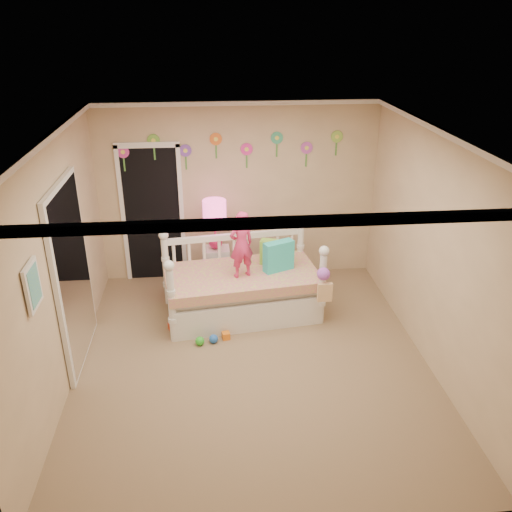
{
  "coord_description": "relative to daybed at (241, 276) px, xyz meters",
  "views": [
    {
      "loc": [
        -0.44,
        -5.07,
        3.69
      ],
      "look_at": [
        0.1,
        0.6,
        1.05
      ],
      "focal_mm": 37.16,
      "sensor_mm": 36.0,
      "label": 1
    }
  ],
  "objects": [
    {
      "name": "table_lamp",
      "position": [
        -0.31,
        0.72,
        0.57
      ],
      "size": [
        0.33,
        0.33,
        0.72
      ],
      "color": "#DA1D5F",
      "rests_on": "nightstand"
    },
    {
      "name": "crown_molding",
      "position": [
        0.05,
        -1.08,
        2.03
      ],
      "size": [
        4.0,
        4.5,
        0.06
      ],
      "primitive_type": null,
      "color": "white",
      "rests_on": "ceiling"
    },
    {
      "name": "hanging_bag",
      "position": [
        0.96,
        -0.58,
        0.12
      ],
      "size": [
        0.2,
        0.16,
        0.36
      ],
      "primitive_type": null,
      "color": "beige",
      "rests_on": "daybed"
    },
    {
      "name": "pillow_lime",
      "position": [
        0.45,
        0.19,
        0.23
      ],
      "size": [
        0.38,
        0.25,
        0.34
      ],
      "primitive_type": "cube",
      "rotation": [
        0.0,
        0.0,
        -0.35
      ],
      "color": "#8BCE3E",
      "rests_on": "daybed"
    },
    {
      "name": "pillow_turquoise",
      "position": [
        0.49,
        0.01,
        0.26
      ],
      "size": [
        0.42,
        0.29,
        0.4
      ],
      "primitive_type": "cube",
      "rotation": [
        0.0,
        0.0,
        0.42
      ],
      "color": "#28CCCB",
      "rests_on": "daybed"
    },
    {
      "name": "right_wall",
      "position": [
        2.05,
        -1.08,
        0.76
      ],
      "size": [
        0.01,
        4.5,
        2.6
      ],
      "primitive_type": "cube",
      "color": "tan",
      "rests_on": "floor"
    },
    {
      "name": "child",
      "position": [
        -0.0,
        -0.11,
        0.5
      ],
      "size": [
        0.38,
        0.31,
        0.88
      ],
      "primitive_type": "imported",
      "rotation": [
        0.0,
        0.0,
        3.52
      ],
      "color": "#DD326C",
      "rests_on": "daybed"
    },
    {
      "name": "daybed",
      "position": [
        0.0,
        0.0,
        0.0
      ],
      "size": [
        2.13,
        1.33,
        1.09
      ],
      "primitive_type": null,
      "rotation": [
        0.0,
        0.0,
        0.13
      ],
      "color": "white",
      "rests_on": "floor"
    },
    {
      "name": "toy_scatter",
      "position": [
        -0.54,
        -0.82,
        -0.49
      ],
      "size": [
        0.81,
        1.3,
        0.11
      ],
      "primitive_type": null,
      "rotation": [
        0.0,
        0.0,
        0.01
      ],
      "color": "#996666",
      "rests_on": "floor"
    },
    {
      "name": "wall_picture",
      "position": [
        -1.92,
        -1.98,
        1.01
      ],
      "size": [
        0.05,
        0.34,
        0.42
      ],
      "primitive_type": "cube",
      "color": "white",
      "rests_on": "left_wall"
    },
    {
      "name": "nightstand",
      "position": [
        -0.31,
        0.72,
        -0.23
      ],
      "size": [
        0.38,
        0.29,
        0.64
      ],
      "primitive_type": "cube",
      "rotation": [
        0.0,
        0.0,
        0.01
      ],
      "color": "white",
      "rests_on": "floor"
    },
    {
      "name": "floor",
      "position": [
        0.05,
        -1.08,
        -0.54
      ],
      "size": [
        4.0,
        4.5,
        0.01
      ],
      "primitive_type": "cube",
      "color": "#7F684C",
      "rests_on": "ground"
    },
    {
      "name": "mirror_closet",
      "position": [
        -1.91,
        -0.78,
        0.51
      ],
      "size": [
        0.07,
        1.3,
        2.1
      ],
      "primitive_type": "cube",
      "color": "white",
      "rests_on": "left_wall"
    },
    {
      "name": "closet_doorway",
      "position": [
        -1.2,
        1.15,
        0.49
      ],
      "size": [
        0.9,
        0.04,
        2.07
      ],
      "primitive_type": "cube",
      "color": "black",
      "rests_on": "back_wall"
    },
    {
      "name": "flower_decals",
      "position": [
        -0.04,
        1.15,
        1.4
      ],
      "size": [
        3.4,
        0.02,
        0.5
      ],
      "primitive_type": null,
      "color": "#B2668C",
      "rests_on": "back_wall"
    },
    {
      "name": "left_wall",
      "position": [
        -1.95,
        -1.08,
        0.76
      ],
      "size": [
        0.01,
        4.5,
        2.6
      ],
      "primitive_type": "cube",
      "color": "tan",
      "rests_on": "floor"
    },
    {
      "name": "ceiling",
      "position": [
        0.05,
        -1.08,
        2.06
      ],
      "size": [
        4.0,
        4.5,
        0.01
      ],
      "primitive_type": "cube",
      "color": "white",
      "rests_on": "floor"
    },
    {
      "name": "back_wall",
      "position": [
        0.05,
        1.17,
        0.76
      ],
      "size": [
        4.0,
        0.01,
        2.6
      ],
      "primitive_type": "cube",
      "color": "tan",
      "rests_on": "floor"
    }
  ]
}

